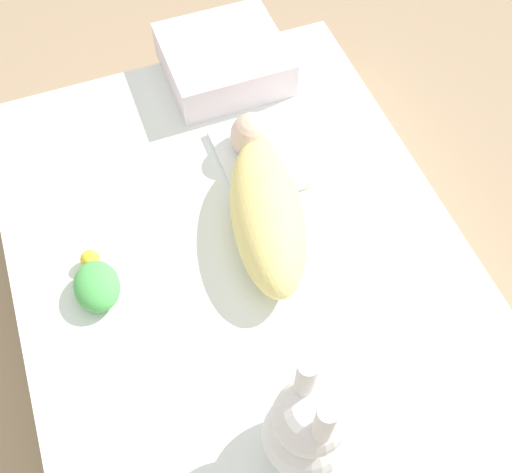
% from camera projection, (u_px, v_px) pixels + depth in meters
% --- Properties ---
extents(ground_plane, '(12.00, 12.00, 0.00)m').
position_uv_depth(ground_plane, '(246.00, 305.00, 1.49)').
color(ground_plane, '#9E8466').
extents(bed_mattress, '(1.36, 0.98, 0.20)m').
position_uv_depth(bed_mattress, '(246.00, 286.00, 1.40)').
color(bed_mattress, white).
rests_on(bed_mattress, ground_plane).
extents(burp_cloth, '(0.25, 0.18, 0.02)m').
position_uv_depth(burp_cloth, '(258.00, 158.00, 1.46)').
color(burp_cloth, white).
rests_on(burp_cloth, bed_mattress).
extents(swaddled_baby, '(0.50, 0.25, 0.13)m').
position_uv_depth(swaddled_baby, '(265.00, 203.00, 1.32)').
color(swaddled_baby, '#EFDB7F').
rests_on(swaddled_baby, bed_mattress).
extents(pillow, '(0.29, 0.31, 0.10)m').
position_uv_depth(pillow, '(224.00, 60.00, 1.58)').
color(pillow, white).
rests_on(pillow, bed_mattress).
extents(bunny_plush, '(0.15, 0.15, 0.35)m').
position_uv_depth(bunny_plush, '(307.00, 428.00, 1.01)').
color(bunny_plush, white).
rests_on(bunny_plush, bed_mattress).
extents(turtle_plush, '(0.15, 0.10, 0.06)m').
position_uv_depth(turtle_plush, '(96.00, 284.00, 1.26)').
color(turtle_plush, '#51B756').
rests_on(turtle_plush, bed_mattress).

